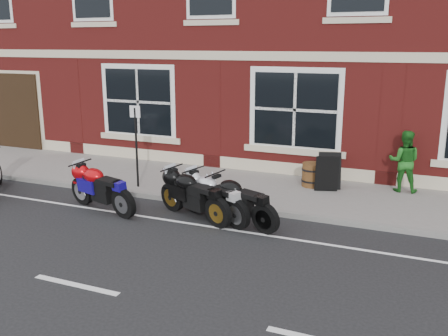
{
  "coord_description": "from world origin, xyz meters",
  "views": [
    {
      "loc": [
        4.99,
        -8.77,
        3.76
      ],
      "look_at": [
        0.62,
        1.6,
        0.92
      ],
      "focal_mm": 40.0,
      "sensor_mm": 36.0,
      "label": 1
    }
  ],
  "objects": [
    {
      "name": "parking_sign",
      "position": [
        -1.91,
        1.85,
        1.33
      ],
      "size": [
        0.3,
        0.06,
        2.1
      ],
      "rotation": [
        0.0,
        0.0,
        -0.01
      ],
      "color": "black",
      "rests_on": "sidewalk"
    },
    {
      "name": "moto_naked_black",
      "position": [
        1.38,
        0.6,
        0.55
      ],
      "size": [
        2.01,
        0.93,
        0.95
      ],
      "rotation": [
        0.0,
        0.0,
        1.18
      ],
      "color": "black",
      "rests_on": "ground"
    },
    {
      "name": "moto_sport_black",
      "position": [
        0.35,
        0.56,
        0.57
      ],
      "size": [
        2.07,
        0.97,
        0.99
      ],
      "rotation": [
        0.0,
        0.0,
        1.17
      ],
      "color": "black",
      "rests_on": "ground"
    },
    {
      "name": "moto_sport_red",
      "position": [
        -1.83,
        0.22,
        0.57
      ],
      "size": [
        2.14,
        0.76,
        0.99
      ],
      "rotation": [
        0.0,
        0.0,
        1.28
      ],
      "color": "black",
      "rests_on": "ground"
    },
    {
      "name": "ground",
      "position": [
        0.0,
        0.0,
        0.0
      ],
      "size": [
        80.0,
        80.0,
        0.0
      ],
      "primitive_type": "plane",
      "color": "black",
      "rests_on": "ground"
    },
    {
      "name": "kerb",
      "position": [
        0.0,
        1.42,
        0.06
      ],
      "size": [
        30.0,
        0.16,
        0.12
      ],
      "primitive_type": "cube",
      "color": "slate",
      "rests_on": "ground"
    },
    {
      "name": "moto_sport_silver",
      "position": [
        0.78,
        0.67,
        0.55
      ],
      "size": [
        1.97,
        1.06,
        0.96
      ],
      "rotation": [
        0.0,
        0.0,
        1.11
      ],
      "color": "black",
      "rests_on": "ground"
    },
    {
      "name": "a_board_sign",
      "position": [
        2.7,
        3.4,
        0.6
      ],
      "size": [
        0.66,
        0.53,
        0.95
      ],
      "primitive_type": null,
      "rotation": [
        0.0,
        0.0,
        0.3
      ],
      "color": "black",
      "rests_on": "sidewalk"
    },
    {
      "name": "pedestrian_right",
      "position": [
        4.44,
        4.08,
        0.89
      ],
      "size": [
        0.77,
        0.61,
        1.54
      ],
      "primitive_type": "imported",
      "rotation": [
        0.0,
        0.0,
        3.18
      ],
      "color": "#1C601B",
      "rests_on": "sidewalk"
    },
    {
      "name": "barrel_planter",
      "position": [
        2.25,
        3.63,
        0.43
      ],
      "size": [
        0.55,
        0.55,
        0.62
      ],
      "color": "#562D17",
      "rests_on": "sidewalk"
    },
    {
      "name": "sidewalk",
      "position": [
        0.0,
        3.0,
        0.06
      ],
      "size": [
        30.0,
        3.0,
        0.12
      ],
      "primitive_type": "cube",
      "color": "slate",
      "rests_on": "ground"
    }
  ]
}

